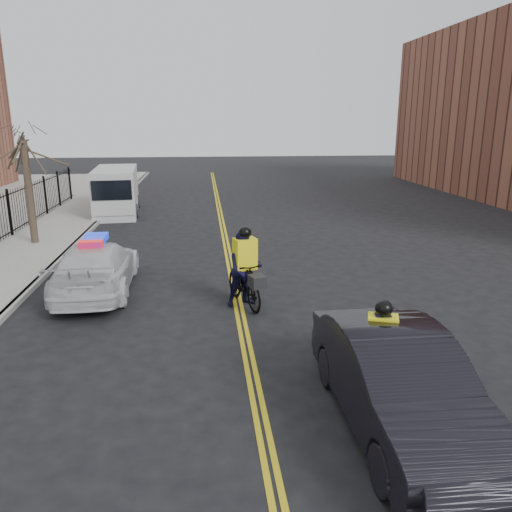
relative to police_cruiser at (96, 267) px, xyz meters
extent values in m
plane|color=black|center=(4.01, -4.13, -0.74)|extent=(120.00, 120.00, 0.00)
cube|color=gold|center=(3.93, 3.87, -0.73)|extent=(0.10, 60.00, 0.01)
cube|color=gold|center=(4.09, 3.87, -0.73)|extent=(0.10, 60.00, 0.01)
cube|color=gray|center=(-3.49, 3.87, -0.66)|extent=(3.00, 60.00, 0.15)
cube|color=gray|center=(-1.99, 3.87, -0.66)|extent=(0.20, 60.00, 0.15)
cylinder|color=#352A1F|center=(-3.59, 5.87, 1.41)|extent=(0.28, 0.28, 4.00)
imported|color=silver|center=(0.00, 0.00, -0.01)|extent=(2.20, 5.10, 1.46)
cube|color=#0C26CC|center=(0.00, 0.00, 0.81)|extent=(0.65, 1.36, 0.16)
imported|color=black|center=(6.17, -7.46, 0.07)|extent=(1.80, 4.92, 1.61)
cube|color=silver|center=(-1.49, 13.01, 0.46)|extent=(2.59, 5.80, 2.40)
cube|color=silver|center=(-1.26, 10.57, 0.25)|extent=(2.10, 1.02, 1.25)
cube|color=black|center=(-1.22, 10.16, 0.88)|extent=(1.88, 0.28, 0.94)
cylinder|color=black|center=(-2.32, 11.26, -0.37)|extent=(0.33, 0.75, 0.73)
cylinder|color=black|center=(-0.35, 11.44, -0.37)|extent=(0.33, 0.75, 0.73)
cylinder|color=black|center=(-2.63, 14.58, -0.37)|extent=(0.33, 0.75, 0.73)
cylinder|color=black|center=(-0.65, 14.76, -0.37)|extent=(0.33, 0.75, 0.73)
imported|color=black|center=(6.14, -6.67, -0.22)|extent=(1.28, 2.09, 1.03)
imported|color=black|center=(6.14, -6.67, 0.15)|extent=(0.75, 0.61, 1.77)
cube|color=#FFF316|center=(6.14, -6.67, 0.54)|extent=(0.59, 0.49, 0.74)
sphere|color=black|center=(6.14, -6.67, 1.04)|extent=(0.30, 0.30, 0.30)
cube|color=black|center=(5.92, -7.32, 0.06)|extent=(0.42, 0.45, 0.28)
imported|color=black|center=(4.21, -1.60, -0.09)|extent=(1.25, 2.24, 1.30)
imported|color=black|center=(4.21, -1.60, 0.26)|extent=(1.16, 1.03, 2.01)
cube|color=#FFF316|center=(4.21, -1.60, 0.71)|extent=(0.66, 0.55, 0.84)
sphere|color=black|center=(4.21, -1.60, 1.28)|extent=(0.34, 0.34, 0.34)
cube|color=black|center=(4.45, -2.34, 0.17)|extent=(0.47, 0.51, 0.31)
camera|label=1|loc=(3.16, -14.29, 4.12)|focal=35.00mm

